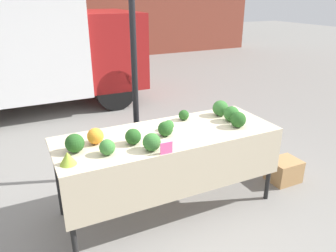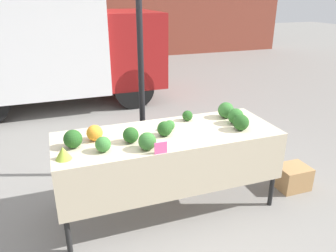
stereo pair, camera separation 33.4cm
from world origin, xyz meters
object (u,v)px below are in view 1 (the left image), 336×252
produce_crate (284,170)px  price_sign (166,148)px  parked_truck (25,43)px  orange_cauliflower (95,136)px

produce_crate → price_sign: bearing=-171.7°
parked_truck → produce_crate: 5.37m
orange_cauliflower → price_sign: 0.71m
orange_cauliflower → produce_crate: size_ratio=0.42×
parked_truck → price_sign: size_ratio=34.32×
orange_cauliflower → parked_truck: bearing=93.7°
parked_truck → price_sign: bearing=-80.6°
orange_cauliflower → price_sign: orange_cauliflower is taller
parked_truck → price_sign: (0.80, -4.82, -0.37)m
parked_truck → produce_crate: size_ratio=10.98×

